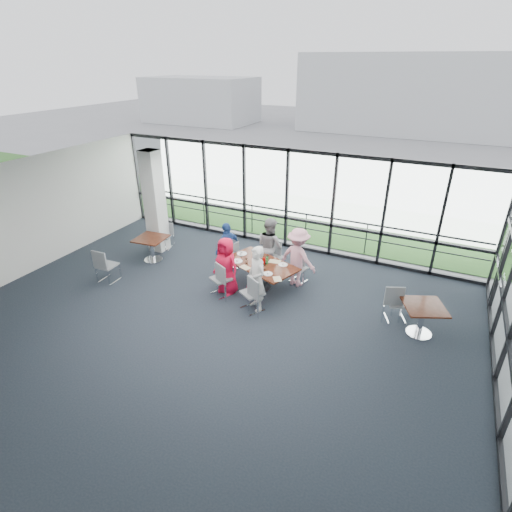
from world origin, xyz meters
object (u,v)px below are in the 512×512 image
at_px(main_table, 261,267).
at_px(diner_near_left, 226,266).
at_px(chair_spare_r, 398,302).
at_px(chair_main_fr, 299,268).
at_px(structural_column, 155,202).
at_px(diner_near_right, 257,279).
at_px(chair_main_fl, 275,257).
at_px(diner_far_left, 270,246).
at_px(diner_end, 228,248).
at_px(side_table_right, 424,310).
at_px(diner_far_right, 298,257).
at_px(chair_spare_lb, 164,237).
at_px(chair_spare_la, 107,265).
at_px(chair_main_nr, 252,293).
at_px(chair_main_end, 229,257).
at_px(side_table_left, 151,241).
at_px(chair_main_nl, 221,279).

relative_size(main_table, diner_near_left, 1.39).
bearing_deg(chair_spare_r, chair_main_fr, 141.86).
height_order(structural_column, diner_near_left, structural_column).
distance_m(structural_column, diner_near_right, 4.73).
bearing_deg(chair_main_fl, diner_far_left, 78.75).
xyz_separation_m(structural_column, chair_main_fr, (4.82, -0.02, -1.19)).
relative_size(diner_end, chair_main_fl, 1.74).
height_order(side_table_right, diner_far_right, diner_far_right).
bearing_deg(main_table, diner_far_right, 56.76).
relative_size(structural_column, diner_far_left, 1.90).
bearing_deg(chair_spare_lb, main_table, 150.58).
relative_size(diner_near_right, chair_spare_la, 1.72).
bearing_deg(structural_column, diner_near_left, -22.74).
bearing_deg(structural_column, main_table, -11.36).
xyz_separation_m(side_table_right, chair_main_nr, (-3.82, -0.78, -0.14)).
distance_m(chair_main_nr, chair_spare_r, 3.44).
distance_m(diner_end, chair_main_nr, 2.14).
bearing_deg(chair_main_fr, diner_near_right, 90.93).
bearing_deg(chair_main_end, diner_end, 17.85).
bearing_deg(chair_spare_r, diner_end, 152.13).
distance_m(chair_main_nr, chair_spare_la, 4.27).
relative_size(structural_column, chair_main_fr, 3.92).
relative_size(structural_column, side_table_right, 2.84).
relative_size(side_table_left, diner_end, 0.63).
relative_size(diner_end, chair_spare_r, 1.60).
distance_m(diner_far_right, diner_end, 2.07).
bearing_deg(structural_column, chair_spare_la, -88.89).
relative_size(diner_end, chair_main_fr, 1.86).
bearing_deg(chair_spare_la, chair_spare_r, 8.89).
height_order(diner_near_left, diner_far_left, diner_far_left).
bearing_deg(chair_spare_la, chair_main_end, 33.47).
bearing_deg(structural_column, chair_main_nl, -25.74).
bearing_deg(diner_end, chair_main_fl, 134.32).
bearing_deg(chair_spare_r, chair_main_nl, 167.51).
height_order(diner_end, chair_main_nr, diner_end).
relative_size(chair_main_nr, chair_spare_la, 1.01).
xyz_separation_m(diner_near_right, chair_spare_la, (-4.29, -0.58, -0.35)).
bearing_deg(diner_far_left, chair_main_fl, -89.04).
relative_size(diner_far_left, chair_spare_lb, 2.04).
relative_size(diner_far_left, chair_main_nl, 1.76).
height_order(diner_near_left, chair_spare_la, diner_near_left).
bearing_deg(diner_near_left, chair_spare_lb, 167.19).
distance_m(chair_main_nr, chair_main_fl, 2.13).
relative_size(structural_column, chair_spare_r, 3.39).
xyz_separation_m(chair_main_fr, chair_spare_la, (-4.77, -2.28, 0.08)).
distance_m(side_table_left, chair_main_fr, 4.56).
distance_m(diner_far_right, chair_main_fr, 0.46).
relative_size(side_table_left, chair_main_fr, 1.16).
distance_m(structural_column, chair_main_end, 3.01).
relative_size(diner_near_right, diner_far_left, 0.99).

